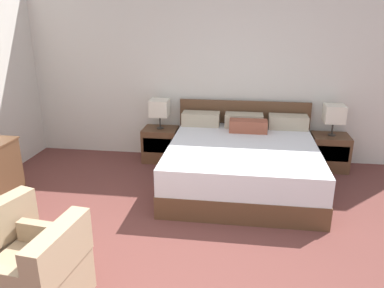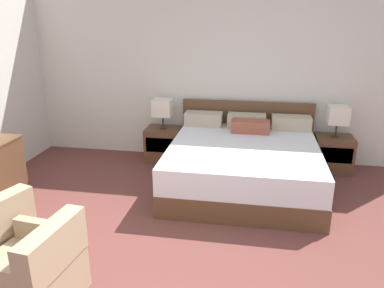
{
  "view_description": "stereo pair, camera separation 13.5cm",
  "coord_description": "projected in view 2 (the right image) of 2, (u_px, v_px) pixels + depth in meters",
  "views": [
    {
      "loc": [
        0.58,
        -2.29,
        2.23
      ],
      "look_at": [
        -0.01,
        1.94,
        0.75
      ],
      "focal_mm": 35.0,
      "sensor_mm": 36.0,
      "label": 1
    },
    {
      "loc": [
        0.72,
        -2.27,
        2.23
      ],
      "look_at": [
        -0.01,
        1.94,
        0.75
      ],
      "focal_mm": 35.0,
      "sensor_mm": 36.0,
      "label": 2
    }
  ],
  "objects": [
    {
      "name": "wall_back",
      "position": [
        210.0,
        73.0,
        5.82
      ],
      "size": [
        6.88,
        0.06,
        2.73
      ],
      "primitive_type": "cube",
      "color": "beige",
      "rests_on": "ground"
    },
    {
      "name": "bed",
      "position": [
        243.0,
        163.0,
        5.07
      ],
      "size": [
        2.03,
        2.09,
        0.97
      ],
      "color": "brown",
      "rests_on": "ground"
    },
    {
      "name": "nightstand_left",
      "position": [
        163.0,
        144.0,
        6.0
      ],
      "size": [
        0.54,
        0.44,
        0.53
      ],
      "color": "brown",
      "rests_on": "ground"
    },
    {
      "name": "nightstand_right",
      "position": [
        333.0,
        154.0,
        5.59
      ],
      "size": [
        0.54,
        0.44,
        0.53
      ],
      "color": "brown",
      "rests_on": "ground"
    },
    {
      "name": "table_lamp_left",
      "position": [
        163.0,
        108.0,
        5.81
      ],
      "size": [
        0.29,
        0.29,
        0.46
      ],
      "color": "#332D28",
      "rests_on": "nightstand_left"
    },
    {
      "name": "table_lamp_right",
      "position": [
        338.0,
        115.0,
        5.39
      ],
      "size": [
        0.29,
        0.29,
        0.46
      ],
      "color": "#332D28",
      "rests_on": "nightstand_right"
    },
    {
      "name": "armchair_companion",
      "position": [
        33.0,
        275.0,
        2.95
      ],
      "size": [
        0.76,
        0.75,
        0.76
      ],
      "color": "#9E8466",
      "rests_on": "ground"
    }
  ]
}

